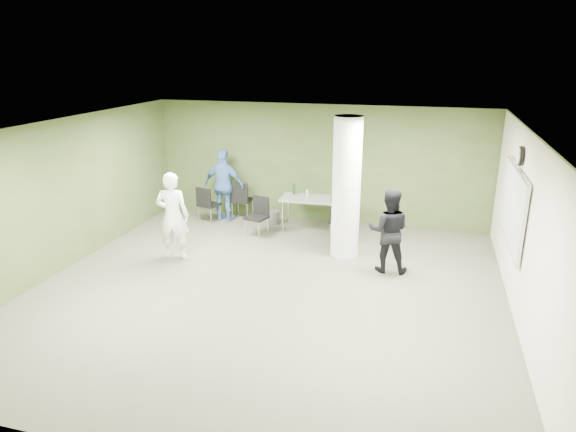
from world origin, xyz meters
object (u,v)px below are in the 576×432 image
(folding_table, at_px, (317,200))
(man_black, at_px, (389,231))
(chair_back_left, at_px, (207,202))
(woman_white, at_px, (173,216))
(man_blue, at_px, (224,185))

(folding_table, distance_m, man_black, 2.54)
(chair_back_left, xyz_separation_m, woman_white, (0.27, -2.19, 0.36))
(folding_table, bearing_deg, chair_back_left, -179.31)
(woman_white, bearing_deg, man_black, 175.23)
(man_blue, bearing_deg, folding_table, -179.62)
(man_black, xyz_separation_m, man_blue, (-4.07, 1.98, 0.09))
(woman_white, bearing_deg, chair_back_left, -94.51)
(woman_white, xyz_separation_m, man_blue, (0.07, 2.47, 0.00))
(folding_table, height_order, chair_back_left, folding_table)
(man_black, distance_m, man_blue, 4.53)
(folding_table, relative_size, chair_back_left, 1.88)
(chair_back_left, xyz_separation_m, man_black, (4.42, -1.69, 0.28))
(folding_table, bearing_deg, man_black, -48.04)
(chair_back_left, bearing_deg, folding_table, -163.04)
(man_blue, bearing_deg, chair_back_left, 44.26)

